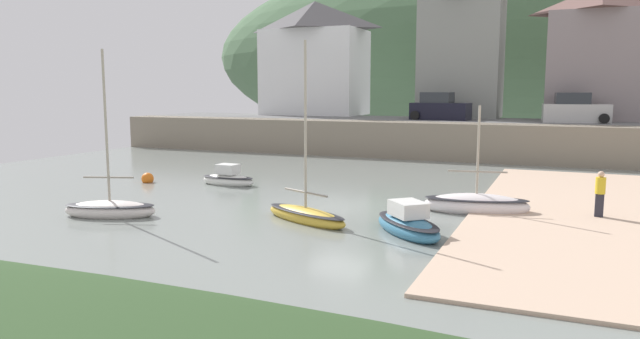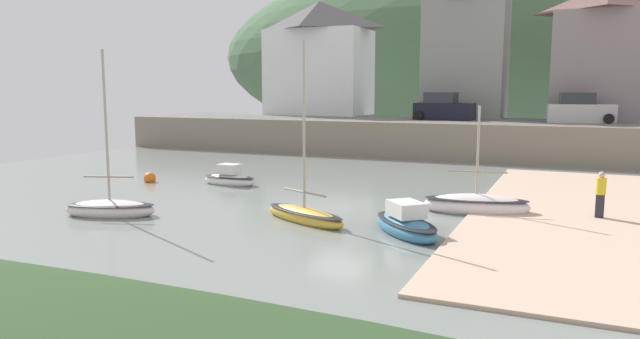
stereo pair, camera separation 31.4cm
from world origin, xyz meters
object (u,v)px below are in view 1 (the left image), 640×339
object	(u,v)px
sailboat_nearest_shore	(306,214)
parked_car_by_wall	(575,110)
waterfront_building_right	(597,52)
waterfront_building_centre	(462,41)
person_on_slipway	(600,192)
waterfront_building_left	(315,58)
rowboat_small_beached	(476,205)
mooring_buoy	(148,179)
motorboat_with_cabin	(228,179)
sailboat_white_hull	(408,224)
dinghy_open_wooden	(110,209)
parked_car_near_slipway	(440,108)

from	to	relation	value
sailboat_nearest_shore	parked_car_by_wall	world-z (taller)	sailboat_nearest_shore
waterfront_building_right	waterfront_building_centre	bearing A→B (deg)	180.00
waterfront_building_right	person_on_slipway	xyz separation A→B (m)	(-0.52, -23.91, -6.17)
waterfront_building_left	rowboat_small_beached	size ratio (longest dim) A/B	2.28
mooring_buoy	motorboat_with_cabin	bearing A→B (deg)	12.69
parked_car_by_wall	sailboat_white_hull	bearing A→B (deg)	-107.60
waterfront_building_left	dinghy_open_wooden	distance (m)	31.43
waterfront_building_right	dinghy_open_wooden	bearing A→B (deg)	-118.99
waterfront_building_right	sailboat_white_hull	distance (m)	29.99
waterfront_building_right	sailboat_nearest_shore	world-z (taller)	waterfront_building_right
motorboat_with_cabin	person_on_slipway	distance (m)	16.14
waterfront_building_centre	rowboat_small_beached	size ratio (longest dim) A/B	2.75
waterfront_building_left	waterfront_building_right	size ratio (longest dim) A/B	1.02
waterfront_building_left	mooring_buoy	distance (m)	24.51
motorboat_with_cabin	sailboat_white_hull	world-z (taller)	sailboat_white_hull
sailboat_white_hull	sailboat_nearest_shore	world-z (taller)	sailboat_nearest_shore
person_on_slipway	dinghy_open_wooden	bearing A→B (deg)	-158.74
sailboat_nearest_shore	parked_car_by_wall	bearing A→B (deg)	95.01
waterfront_building_centre	sailboat_white_hull	world-z (taller)	waterfront_building_centre
motorboat_with_cabin	parked_car_near_slipway	distance (m)	19.37
sailboat_nearest_shore	dinghy_open_wooden	bearing A→B (deg)	-138.74
parked_car_by_wall	mooring_buoy	xyz separation A→B (m)	(-19.39, -18.94, -3.02)
dinghy_open_wooden	sailboat_nearest_shore	world-z (taller)	sailboat_nearest_shore
sailboat_white_hull	rowboat_small_beached	xyz separation A→B (m)	(1.53, 4.15, -0.00)
motorboat_with_cabin	mooring_buoy	xyz separation A→B (m)	(-4.05, -0.91, -0.10)
waterfront_building_centre	rowboat_small_beached	xyz separation A→B (m)	(4.81, -24.38, -7.95)
sailboat_white_hull	parked_car_near_slipway	distance (m)	24.52
sailboat_nearest_shore	person_on_slipway	xyz separation A→B (m)	(9.38, 4.32, 0.73)
sailboat_nearest_shore	person_on_slipway	bearing A→B (deg)	49.76
sailboat_white_hull	rowboat_small_beached	size ratio (longest dim) A/B	0.80
waterfront_building_centre	motorboat_with_cabin	bearing A→B (deg)	-107.50
waterfront_building_right	motorboat_with_cabin	xyz separation A→B (m)	(-16.58, -22.53, -6.87)
dinghy_open_wooden	parked_car_near_slipway	world-z (taller)	dinghy_open_wooden
waterfront_building_centre	parked_car_near_slipway	size ratio (longest dim) A/B	2.69
waterfront_building_right	parked_car_near_slipway	xyz separation A→B (m)	(-10.13, -4.50, -3.95)
waterfront_building_left	waterfront_building_centre	xyz separation A→B (m)	(12.31, 0.00, 1.00)
sailboat_nearest_shore	rowboat_small_beached	distance (m)	6.49
rowboat_small_beached	parked_car_near_slipway	xyz separation A→B (m)	(-5.46, 19.88, 2.91)
parked_car_by_wall	waterfront_building_centre	bearing A→B (deg)	145.37
dinghy_open_wooden	sailboat_nearest_shore	size ratio (longest dim) A/B	0.97
waterfront_building_left	rowboat_small_beached	distance (m)	30.59
sailboat_white_hull	parked_car_by_wall	xyz separation A→B (m)	(4.95, 24.03, 2.91)
parked_car_near_slipway	parked_car_by_wall	distance (m)	8.88
waterfront_building_right	rowboat_small_beached	xyz separation A→B (m)	(-4.67, -24.38, -6.86)
waterfront_building_left	parked_car_by_wall	xyz separation A→B (m)	(20.54, -4.50, -4.04)
dinghy_open_wooden	sailboat_white_hull	bearing A→B (deg)	-9.92
parked_car_by_wall	person_on_slipway	bearing A→B (deg)	-93.80
sailboat_nearest_shore	parked_car_by_wall	distance (m)	25.43
person_on_slipway	mooring_buoy	xyz separation A→B (m)	(-20.12, 0.47, -0.81)
waterfront_building_left	sailboat_nearest_shore	distance (m)	31.42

